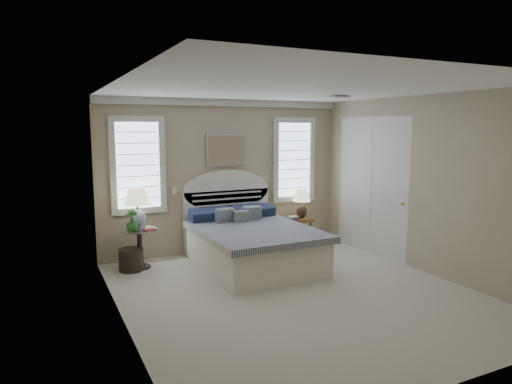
% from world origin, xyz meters
% --- Properties ---
extents(floor, '(4.50, 5.00, 0.01)m').
position_xyz_m(floor, '(0.00, 0.00, 0.00)').
color(floor, beige).
rests_on(floor, ground).
extents(ceiling, '(4.50, 5.00, 0.01)m').
position_xyz_m(ceiling, '(0.00, 0.00, 2.70)').
color(ceiling, white).
rests_on(ceiling, wall_back).
extents(wall_back, '(4.50, 0.02, 2.70)m').
position_xyz_m(wall_back, '(0.00, 2.50, 1.35)').
color(wall_back, tan).
rests_on(wall_back, floor).
extents(wall_left, '(0.02, 5.00, 2.70)m').
position_xyz_m(wall_left, '(-2.25, 0.00, 1.35)').
color(wall_left, tan).
rests_on(wall_left, floor).
extents(wall_right, '(0.02, 5.00, 2.70)m').
position_xyz_m(wall_right, '(2.25, 0.00, 1.35)').
color(wall_right, tan).
rests_on(wall_right, floor).
extents(crown_molding, '(4.50, 0.08, 0.12)m').
position_xyz_m(crown_molding, '(0.00, 2.46, 2.64)').
color(crown_molding, silver).
rests_on(crown_molding, wall_back).
extents(hvac_vent, '(0.30, 0.20, 0.02)m').
position_xyz_m(hvac_vent, '(1.20, 0.80, 2.68)').
color(hvac_vent, '#B2B2B2').
rests_on(hvac_vent, ceiling).
extents(switch_plate, '(0.08, 0.01, 0.12)m').
position_xyz_m(switch_plate, '(-0.95, 2.48, 1.15)').
color(switch_plate, silver).
rests_on(switch_plate, wall_back).
extents(window_left, '(0.90, 0.06, 1.60)m').
position_xyz_m(window_left, '(-1.55, 2.48, 1.60)').
color(window_left, '#ABBED9').
rests_on(window_left, wall_back).
extents(window_right, '(0.90, 0.06, 1.60)m').
position_xyz_m(window_right, '(1.40, 2.48, 1.60)').
color(window_right, '#ABBED9').
rests_on(window_right, wall_back).
extents(painting, '(0.74, 0.04, 0.58)m').
position_xyz_m(painting, '(0.00, 2.46, 1.82)').
color(painting, silver).
rests_on(painting, wall_back).
extents(closet_door, '(0.02, 1.80, 2.40)m').
position_xyz_m(closet_door, '(2.23, 1.20, 1.20)').
color(closet_door, silver).
rests_on(closet_door, floor).
extents(bed, '(1.72, 2.28, 1.47)m').
position_xyz_m(bed, '(0.00, 1.46, 0.39)').
color(bed, white).
rests_on(bed, floor).
extents(side_table_left, '(0.56, 0.56, 0.63)m').
position_xyz_m(side_table_left, '(-1.65, 2.05, 0.39)').
color(side_table_left, black).
rests_on(side_table_left, floor).
extents(nightstand_right, '(0.50, 0.40, 0.53)m').
position_xyz_m(nightstand_right, '(1.30, 2.15, 0.39)').
color(nightstand_right, brown).
rests_on(nightstand_right, floor).
extents(floor_pot, '(0.41, 0.41, 0.34)m').
position_xyz_m(floor_pot, '(-1.80, 1.98, 0.17)').
color(floor_pot, black).
rests_on(floor_pot, floor).
extents(lamp_left, '(0.46, 0.46, 0.65)m').
position_xyz_m(lamp_left, '(-1.64, 2.17, 1.03)').
color(lamp_left, silver).
rests_on(lamp_left, side_table_left).
extents(lamp_right, '(0.43, 0.43, 0.55)m').
position_xyz_m(lamp_right, '(1.39, 2.14, 0.86)').
color(lamp_right, black).
rests_on(lamp_right, nightstand_right).
extents(potted_plant, '(0.24, 0.24, 0.33)m').
position_xyz_m(potted_plant, '(-1.78, 1.93, 0.80)').
color(potted_plant, '#3F752F').
rests_on(potted_plant, side_table_left).
extents(books_left, '(0.20, 0.16, 0.02)m').
position_xyz_m(books_left, '(-1.52, 1.88, 0.64)').
color(books_left, maroon).
rests_on(books_left, side_table_left).
extents(books_right, '(0.20, 0.15, 0.08)m').
position_xyz_m(books_right, '(1.12, 2.00, 0.57)').
color(books_right, maroon).
rests_on(books_right, nightstand_right).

